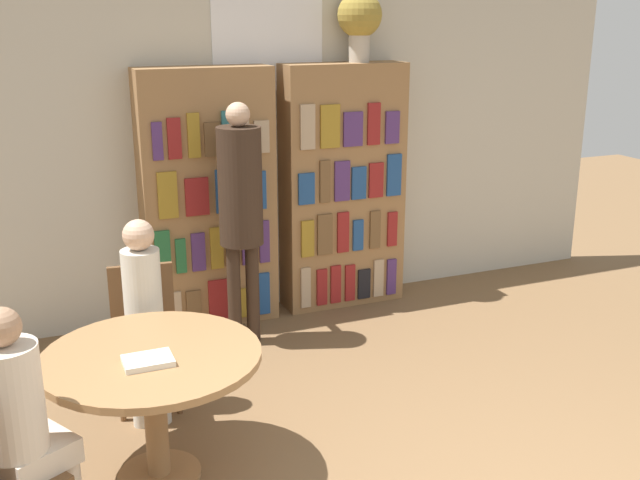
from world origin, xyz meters
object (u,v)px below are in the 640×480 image
Objects in this scene: bookshelf_left at (208,200)px; librarian_standing at (241,199)px; reading_table at (153,376)px; seated_reader_right at (22,417)px; flower_vase at (360,19)px; seated_reader_left at (144,309)px; bookshelf_right at (343,187)px; chair_left_side at (145,329)px.

librarian_standing is at bearing -77.46° from bookshelf_left.
reading_table is 0.73m from seated_reader_right.
flower_vase reaches higher than seated_reader_left.
bookshelf_left is 1.65× the size of seated_reader_right.
seated_reader_left is at bearing -120.12° from bookshelf_left.
reading_table is 0.72m from seated_reader_left.
bookshelf_right reaches higher than reading_table.
bookshelf_right is at bearing 45.23° from reading_table.
bookshelf_right is at bearing -142.75° from chair_left_side.
flower_vase is at bearing -144.35° from chair_left_side.
seated_reader_right is at bearing -139.44° from flower_vase.
bookshelf_right is 1.12× the size of librarian_standing.
bookshelf_left is at bearing -113.21° from seated_reader_left.
seated_reader_right is (-2.59, -2.33, -0.31)m from bookshelf_right.
bookshelf_right reaches higher than librarian_standing.
reading_table is (-0.82, -1.98, -0.41)m from bookshelf_left.
bookshelf_right is 3.50m from seated_reader_right.
reading_table is at bearing 90.00° from chair_left_side.
bookshelf_left is 2.18m from reading_table.
seated_reader_left is 1.22m from librarian_standing.
bookshelf_right is 2.30× the size of chair_left_side.
seated_reader_left is (-2.01, -1.27, -1.66)m from flower_vase.
bookshelf_right is at bearing 25.97° from librarian_standing.
bookshelf_right is at bearing -0.01° from bookshelf_left.
seated_reader_left is (-0.74, -1.27, -0.32)m from bookshelf_left.
bookshelf_right is 2.29m from seated_reader_left.
bookshelf_right is 1.35m from flower_vase.
seated_reader_right is at bearing -121.95° from bookshelf_left.
chair_left_side reaches higher than reading_table.
flower_vase is 0.30× the size of librarian_standing.
seated_reader_left is at bearing -145.93° from bookshelf_right.
seated_reader_left is at bearing -147.65° from flower_vase.
seated_reader_left is 1.01× the size of seated_reader_right.
bookshelf_left is 1.00× the size of bookshelf_right.
bookshelf_right reaches higher than seated_reader_left.
chair_left_side is 0.27m from seated_reader_left.
chair_left_side is (-0.71, -1.09, -0.52)m from bookshelf_left.
reading_table is 0.62× the size of librarian_standing.
bookshelf_left is 1.63× the size of seated_reader_left.
seated_reader_right is 0.67× the size of librarian_standing.
reading_table is at bearing -134.77° from bookshelf_right.
chair_left_side is 0.71× the size of seated_reader_left.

